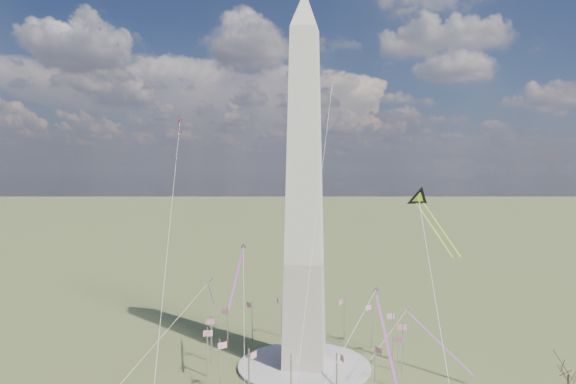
# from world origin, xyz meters

# --- Properties ---
(ground) EXTENTS (2000.00, 2000.00, 0.00)m
(ground) POSITION_xyz_m (0.00, 0.00, 0.00)
(ground) COLOR #4B572B
(ground) RESTS_ON ground
(plaza) EXTENTS (36.00, 36.00, 0.80)m
(plaza) POSITION_xyz_m (0.00, 0.00, 0.40)
(plaza) COLOR #B2AAA3
(plaza) RESTS_ON ground
(washington_monument) EXTENTS (15.56, 15.56, 100.00)m
(washington_monument) POSITION_xyz_m (0.00, 0.00, 47.95)
(washington_monument) COLOR #A99D8E
(washington_monument) RESTS_ON plaza
(flagpole_ring) EXTENTS (54.40, 54.40, 13.00)m
(flagpole_ring) POSITION_xyz_m (-0.00, -0.00, 7.27)
(flagpole_ring) COLOR silver
(flagpole_ring) RESTS_ON ground
(tree_near) EXTENTS (8.65, 8.65, 15.13)m
(tree_near) POSITION_xyz_m (58.96, -21.47, 10.79)
(tree_near) COLOR #4A3C2D
(tree_near) RESTS_ON ground
(kite_delta_black) EXTENTS (13.07, 20.76, 17.17)m
(kite_delta_black) POSITION_xyz_m (31.54, 11.35, 44.72)
(kite_delta_black) COLOR black
(kite_delta_black) RESTS_ON ground
(kite_diamond_purple) EXTENTS (1.78, 2.72, 8.25)m
(kite_diamond_purple) POSITION_xyz_m (-28.17, 6.51, 20.48)
(kite_diamond_purple) COLOR #42186F
(kite_diamond_purple) RESTS_ON ground
(kite_streamer_left) EXTENTS (5.52, 24.29, 16.77)m
(kite_streamer_left) POSITION_xyz_m (20.14, -17.82, 18.68)
(kite_streamer_left) COLOR #FF2928
(kite_streamer_left) RESTS_ON ground
(kite_streamer_mid) EXTENTS (1.94, 19.04, 13.07)m
(kite_streamer_mid) POSITION_xyz_m (-16.56, -6.64, 27.95)
(kite_streamer_mid) COLOR #FF2928
(kite_streamer_mid) RESTS_ON ground
(kite_streamer_right) EXTENTS (16.36, 13.65, 13.81)m
(kite_streamer_right) POSITION_xyz_m (33.33, 2.36, 10.37)
(kite_streamer_right) COLOR #FF2928
(kite_streamer_right) RESTS_ON ground
(kite_small_red) EXTENTS (1.50, 2.34, 5.12)m
(kite_small_red) POSITION_xyz_m (-46.26, 32.07, 69.73)
(kite_small_red) COLOR red
(kite_small_red) RESTS_ON ground
(kite_small_white) EXTENTS (1.26, 1.91, 4.69)m
(kite_small_white) POSITION_xyz_m (4.85, 41.29, 82.54)
(kite_small_white) COLOR white
(kite_small_white) RESTS_ON ground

